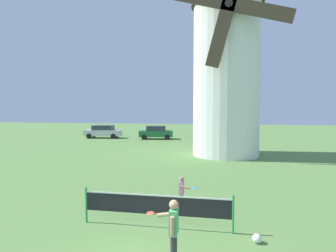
{
  "coord_description": "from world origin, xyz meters",
  "views": [
    {
      "loc": [
        1.33,
        -5.26,
        3.49
      ],
      "look_at": [
        -0.37,
        4.35,
        2.9
      ],
      "focal_mm": 28.9,
      "sensor_mm": 36.0,
      "label": 1
    }
  ],
  "objects_px": {
    "tennis_net": "(156,205)",
    "parked_car_green": "(156,132)",
    "player_near": "(173,227)",
    "stray_ball": "(257,239)",
    "player_far": "(182,191)",
    "parked_car_red": "(210,132)",
    "windmill": "(226,61)",
    "parked_car_silver": "(103,131)"
  },
  "relations": [
    {
      "from": "player_near",
      "to": "parked_car_red",
      "type": "height_order",
      "value": "parked_car_red"
    },
    {
      "from": "windmill",
      "to": "stray_ball",
      "type": "bearing_deg",
      "value": -88.54
    },
    {
      "from": "parked_car_red",
      "to": "parked_car_green",
      "type": "bearing_deg",
      "value": -170.75
    },
    {
      "from": "stray_ball",
      "to": "parked_car_green",
      "type": "xyz_separation_m",
      "value": [
        -8.04,
        23.98,
        0.69
      ]
    },
    {
      "from": "windmill",
      "to": "tennis_net",
      "type": "relative_size",
      "value": 3.21
    },
    {
      "from": "parked_car_green",
      "to": "parked_car_red",
      "type": "height_order",
      "value": "same"
    },
    {
      "from": "parked_car_silver",
      "to": "player_near",
      "type": "bearing_deg",
      "value": -63.36
    },
    {
      "from": "windmill",
      "to": "parked_car_green",
      "type": "relative_size",
      "value": 3.47
    },
    {
      "from": "player_near",
      "to": "parked_car_green",
      "type": "distance_m",
      "value": 25.95
    },
    {
      "from": "tennis_net",
      "to": "windmill",
      "type": "bearing_deg",
      "value": 79.67
    },
    {
      "from": "tennis_net",
      "to": "player_near",
      "type": "xyz_separation_m",
      "value": [
        0.77,
        -1.7,
        0.14
      ]
    },
    {
      "from": "player_near",
      "to": "parked_car_green",
      "type": "relative_size",
      "value": 0.35
    },
    {
      "from": "windmill",
      "to": "player_far",
      "type": "xyz_separation_m",
      "value": [
        -1.88,
        -11.75,
        -6.49
      ]
    },
    {
      "from": "player_far",
      "to": "parked_car_green",
      "type": "distance_m",
      "value": 22.64
    },
    {
      "from": "parked_car_green",
      "to": "windmill",
      "type": "bearing_deg",
      "value": -52.82
    },
    {
      "from": "parked_car_red",
      "to": "player_far",
      "type": "bearing_deg",
      "value": -91.34
    },
    {
      "from": "windmill",
      "to": "parked_car_silver",
      "type": "distance_m",
      "value": 18.68
    },
    {
      "from": "player_far",
      "to": "parked_car_silver",
      "type": "height_order",
      "value": "parked_car_silver"
    },
    {
      "from": "tennis_net",
      "to": "parked_car_red",
      "type": "xyz_separation_m",
      "value": [
        1.1,
        24.58,
        0.13
      ]
    },
    {
      "from": "tennis_net",
      "to": "player_far",
      "type": "xyz_separation_m",
      "value": [
        0.57,
        1.66,
        -0.03
      ]
    },
    {
      "from": "windmill",
      "to": "player_near",
      "type": "bearing_deg",
      "value": -96.34
    },
    {
      "from": "player_near",
      "to": "parked_car_green",
      "type": "bearing_deg",
      "value": 103.39
    },
    {
      "from": "tennis_net",
      "to": "parked_car_green",
      "type": "xyz_separation_m",
      "value": [
        -5.24,
        23.54,
        0.13
      ]
    },
    {
      "from": "player_far",
      "to": "parked_car_green",
      "type": "relative_size",
      "value": 0.28
    },
    {
      "from": "parked_car_green",
      "to": "parked_car_red",
      "type": "xyz_separation_m",
      "value": [
        6.34,
        1.03,
        0.0
      ]
    },
    {
      "from": "tennis_net",
      "to": "parked_car_green",
      "type": "bearing_deg",
      "value": 102.55
    },
    {
      "from": "parked_car_green",
      "to": "parked_car_silver",
      "type": "bearing_deg",
      "value": 179.9
    },
    {
      "from": "windmill",
      "to": "parked_car_green",
      "type": "xyz_separation_m",
      "value": [
        -7.69,
        10.13,
        -6.33
      ]
    },
    {
      "from": "windmill",
      "to": "player_near",
      "type": "xyz_separation_m",
      "value": [
        -1.68,
        -15.11,
        -6.32
      ]
    },
    {
      "from": "windmill",
      "to": "stray_ball",
      "type": "relative_size",
      "value": 59.74
    },
    {
      "from": "windmill",
      "to": "player_near",
      "type": "height_order",
      "value": "windmill"
    },
    {
      "from": "player_far",
      "to": "parked_car_red",
      "type": "distance_m",
      "value": 22.92
    },
    {
      "from": "windmill",
      "to": "tennis_net",
      "type": "xyz_separation_m",
      "value": [
        -2.44,
        -13.41,
        -6.46
      ]
    },
    {
      "from": "player_near",
      "to": "parked_car_red",
      "type": "bearing_deg",
      "value": 89.27
    },
    {
      "from": "windmill",
      "to": "parked_car_silver",
      "type": "xyz_separation_m",
      "value": [
        -14.35,
        10.14,
        -6.33
      ]
    },
    {
      "from": "stray_ball",
      "to": "player_far",
      "type": "bearing_deg",
      "value": 136.78
    },
    {
      "from": "windmill",
      "to": "parked_car_red",
      "type": "distance_m",
      "value": 12.91
    },
    {
      "from": "player_near",
      "to": "parked_car_red",
      "type": "distance_m",
      "value": 26.28
    },
    {
      "from": "player_near",
      "to": "stray_ball",
      "type": "distance_m",
      "value": 2.49
    },
    {
      "from": "player_near",
      "to": "parked_car_silver",
      "type": "height_order",
      "value": "parked_car_silver"
    },
    {
      "from": "parked_car_red",
      "to": "stray_ball",
      "type": "bearing_deg",
      "value": -86.12
    },
    {
      "from": "player_far",
      "to": "parked_car_red",
      "type": "bearing_deg",
      "value": 88.66
    }
  ]
}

